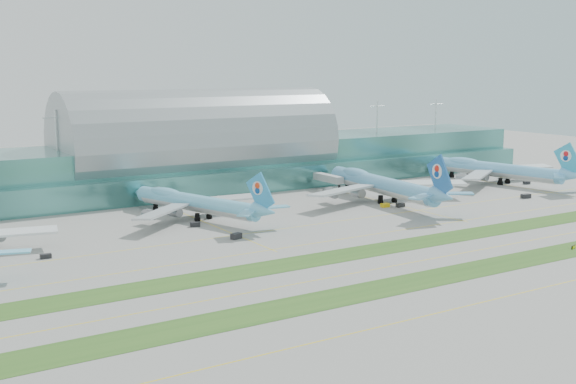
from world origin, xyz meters
TOP-DOWN VIEW (x-y plane):
  - ground at (0.00, 0.00)m, footprint 700.00×700.00m
  - terminal at (0.01, 128.79)m, footprint 340.00×69.10m
  - grass_strip_near at (0.00, -28.00)m, footprint 420.00×12.00m
  - grass_strip_far at (0.00, 2.00)m, footprint 420.00×12.00m
  - taxiline_a at (0.00, -48.00)m, footprint 420.00×0.35m
  - taxiline_b at (0.00, -14.00)m, footprint 420.00×0.35m
  - taxiline_c at (0.00, 18.00)m, footprint 420.00×0.35m
  - taxiline_d at (0.00, 40.00)m, footprint 420.00×0.35m
  - airliner_b at (-28.71, 70.28)m, footprint 58.75×68.20m
  - airliner_c at (47.73, 62.15)m, footprint 71.87×81.92m
  - airliner_d at (121.36, 69.98)m, footprint 67.11×77.06m
  - gse_b at (-86.57, 42.87)m, footprint 3.14×1.77m
  - gse_c at (-31.00, 35.45)m, footprint 3.91×2.96m
  - gse_d at (-34.43, 58.12)m, footprint 3.48×2.46m
  - gse_e at (41.05, 51.31)m, footprint 3.33×2.22m
  - gse_f at (46.06, 48.38)m, footprint 3.35×1.78m
  - gse_g at (101.76, 36.08)m, footprint 4.18×2.45m
  - gse_h at (130.74, 59.93)m, footprint 3.33×2.13m
  - taxiway_sign_east at (46.43, -27.61)m, footprint 2.47×0.98m

SIDE VIEW (x-z plane):
  - ground at x=0.00m, z-range 0.00..0.00m
  - taxiline_a at x=0.00m, z-range 0.00..0.01m
  - taxiline_b at x=0.00m, z-range 0.00..0.01m
  - taxiline_c at x=0.00m, z-range 0.00..0.01m
  - taxiline_d at x=0.00m, z-range 0.00..0.01m
  - grass_strip_near at x=0.00m, z-range 0.00..0.08m
  - grass_strip_far at x=0.00m, z-range 0.00..0.08m
  - taxiway_sign_east at x=46.43m, z-range -0.01..1.06m
  - gse_b at x=-86.57m, z-range 0.00..1.25m
  - gse_e at x=41.05m, z-range 0.00..1.39m
  - gse_h at x=130.74m, z-range 0.00..1.40m
  - gse_d at x=-34.43m, z-range 0.00..1.51m
  - gse_f at x=46.06m, z-range 0.00..1.52m
  - gse_g at x=101.76m, z-range 0.00..1.73m
  - gse_c at x=-31.00m, z-range 0.00..1.75m
  - airliner_b at x=-28.71m, z-range -3.69..15.58m
  - airliner_d at x=121.36m, z-range -4.08..17.23m
  - airliner_c at x=47.73m, z-range -4.32..18.22m
  - terminal at x=0.01m, z-range -3.77..32.23m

